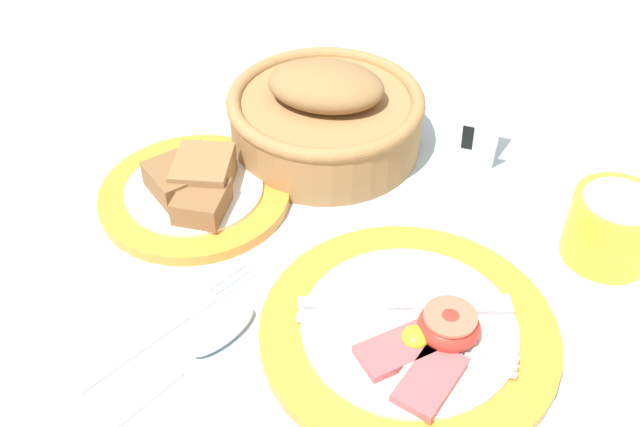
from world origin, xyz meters
name	(u,v)px	position (x,y,z in m)	size (l,w,h in m)	color
ground_plane	(347,293)	(0.00, 0.00, 0.00)	(3.00, 3.00, 0.00)	#A3BCD1
breakfast_plate	(412,332)	(0.07, -0.02, 0.01)	(0.26, 0.26, 0.04)	orange
bread_plate	(195,189)	(-0.20, 0.03, 0.02)	(0.20, 0.20, 0.05)	orange
sugar_cup	(612,226)	(0.19, 0.17, 0.04)	(0.08, 0.08, 0.07)	yellow
bread_basket	(326,115)	(-0.13, 0.18, 0.04)	(0.22, 0.22, 0.10)	olive
number_card	(470,133)	(0.02, 0.24, 0.04)	(0.07, 0.06, 0.07)	white
teaspoon_by_saucer	(199,351)	(-0.07, -0.12, 0.01)	(0.05, 0.19, 0.01)	silver
fork_on_cloth	(168,325)	(-0.11, -0.11, 0.00)	(0.06, 0.18, 0.01)	silver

